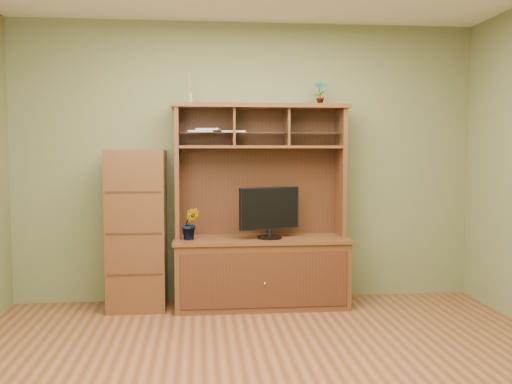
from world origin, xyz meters
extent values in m
cube|color=#593219|center=(0.00, 0.00, -0.01)|extent=(4.50, 4.00, 0.02)
cube|color=#646C40|center=(0.00, 2.01, 1.35)|extent=(4.50, 0.02, 2.70)
cube|color=#646C40|center=(0.00, -2.01, 1.35)|extent=(4.50, 0.02, 2.70)
cube|color=#462714|center=(0.11, 1.71, 0.31)|extent=(1.60, 0.55, 0.62)
cube|color=#38180F|center=(0.11, 1.42, 0.31)|extent=(1.50, 0.01, 0.50)
sphere|color=silver|center=(0.11, 1.41, 0.28)|extent=(0.02, 0.02, 0.02)
cube|color=#462714|center=(0.11, 1.71, 0.64)|extent=(1.64, 0.59, 0.03)
cube|color=#462714|center=(-0.67, 1.80, 1.27)|extent=(0.04, 0.35, 1.25)
cube|color=#462714|center=(0.89, 1.80, 1.27)|extent=(0.04, 0.35, 1.25)
cube|color=#38180F|center=(0.11, 1.97, 1.27)|extent=(1.52, 0.02, 1.25)
cube|color=#462714|center=(0.11, 1.80, 1.88)|extent=(1.66, 0.40, 0.04)
cube|color=#462714|center=(0.11, 1.80, 1.50)|extent=(1.52, 0.32, 0.02)
cube|color=#462714|center=(-0.14, 1.80, 1.69)|extent=(0.02, 0.31, 0.35)
cube|color=#462714|center=(0.36, 1.80, 1.69)|extent=(0.02, 0.31, 0.35)
cube|color=silver|center=(0.11, 1.79, 1.63)|extent=(1.50, 0.27, 0.01)
cylinder|color=black|center=(0.18, 1.65, 0.66)|extent=(0.23, 0.23, 0.02)
cylinder|color=black|center=(0.18, 1.65, 0.71)|extent=(0.05, 0.05, 0.07)
cube|color=black|center=(0.18, 1.65, 0.93)|extent=(0.58, 0.26, 0.39)
imported|color=#38591E|center=(-0.55, 1.65, 0.80)|extent=(0.18, 0.15, 0.30)
imported|color=#2C6423|center=(0.68, 1.80, 2.02)|extent=(0.14, 0.11, 0.23)
cylinder|color=silver|center=(-0.55, 1.80, 1.95)|extent=(0.06, 0.06, 0.10)
cylinder|color=#9B6E4D|center=(-0.55, 1.80, 2.10)|extent=(0.04, 0.04, 0.19)
cube|color=#A1A1A5|center=(-0.45, 1.80, 1.64)|extent=(0.24, 0.19, 0.02)
cube|color=#A1A1A5|center=(-0.38, 1.80, 1.66)|extent=(0.24, 0.21, 0.02)
cube|color=#A1A1A5|center=(-0.14, 1.80, 1.64)|extent=(0.24, 0.20, 0.02)
cube|color=#462714|center=(-1.04, 1.74, 0.74)|extent=(0.53, 0.47, 1.47)
cube|color=#38180F|center=(-1.04, 1.50, 0.37)|extent=(0.49, 0.01, 0.02)
cube|color=#38180F|center=(-1.04, 1.50, 0.74)|extent=(0.49, 0.01, 0.01)
cube|color=#38180F|center=(-1.04, 1.50, 1.10)|extent=(0.49, 0.01, 0.02)
camera|label=1|loc=(-0.46, -3.57, 1.47)|focal=40.00mm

